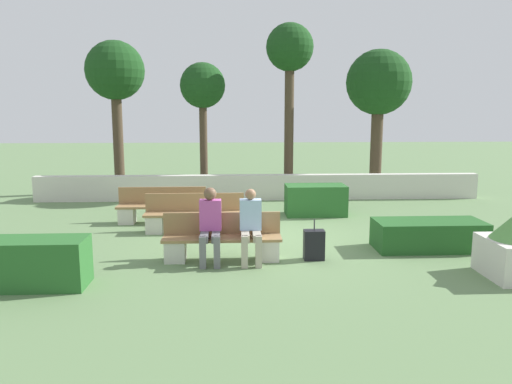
# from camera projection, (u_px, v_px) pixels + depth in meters

# --- Properties ---
(ground_plane) EXTENTS (60.00, 60.00, 0.00)m
(ground_plane) POSITION_uv_depth(u_px,v_px,m) (272.00, 238.00, 10.42)
(ground_plane) COLOR #607F51
(perimeter_wall) EXTENTS (13.11, 0.30, 0.75)m
(perimeter_wall) POSITION_uv_depth(u_px,v_px,m) (260.00, 187.00, 14.79)
(perimeter_wall) COLOR beige
(perimeter_wall) RESTS_ON ground_plane
(bench_front) EXTENTS (2.11, 0.48, 0.83)m
(bench_front) POSITION_uv_depth(u_px,v_px,m) (222.00, 242.00, 8.90)
(bench_front) COLOR #937047
(bench_front) RESTS_ON ground_plane
(bench_left_side) EXTENTS (2.08, 0.48, 0.83)m
(bench_left_side) POSITION_uv_depth(u_px,v_px,m) (162.00, 209.00, 11.82)
(bench_left_side) COLOR #937047
(bench_left_side) RESTS_ON ground_plane
(bench_right_side) EXTENTS (2.18, 0.48, 0.83)m
(bench_right_side) POSITION_uv_depth(u_px,v_px,m) (194.00, 217.00, 10.94)
(bench_right_side) COLOR #937047
(bench_right_side) RESTS_ON ground_plane
(person_seated_man) EXTENTS (0.38, 0.64, 1.32)m
(person_seated_man) POSITION_uv_depth(u_px,v_px,m) (210.00, 222.00, 8.69)
(person_seated_man) COLOR slate
(person_seated_man) RESTS_ON ground_plane
(person_seated_woman) EXTENTS (0.38, 0.64, 1.29)m
(person_seated_woman) POSITION_uv_depth(u_px,v_px,m) (251.00, 223.00, 8.72)
(person_seated_woman) COLOR #B2A893
(person_seated_woman) RESTS_ON ground_plane
(hedge_block_near_left) EXTENTS (2.06, 0.87, 0.56)m
(hedge_block_near_left) POSITION_uv_depth(u_px,v_px,m) (429.00, 235.00, 9.59)
(hedge_block_near_left) COLOR #235623
(hedge_block_near_left) RESTS_ON ground_plane
(hedge_block_near_right) EXTENTS (1.70, 0.69, 0.75)m
(hedge_block_near_right) POSITION_uv_depth(u_px,v_px,m) (30.00, 263.00, 7.52)
(hedge_block_near_right) COLOR #286028
(hedge_block_near_right) RESTS_ON ground_plane
(hedge_block_mid_left) EXTENTS (1.51, 0.79, 0.77)m
(hedge_block_mid_left) POSITION_uv_depth(u_px,v_px,m) (315.00, 200.00, 12.65)
(hedge_block_mid_left) COLOR #286028
(hedge_block_mid_left) RESTS_ON ground_plane
(suitcase) EXTENTS (0.37, 0.22, 0.74)m
(suitcase) POSITION_uv_depth(u_px,v_px,m) (314.00, 245.00, 8.91)
(suitcase) COLOR black
(suitcase) RESTS_ON ground_plane
(tree_leftmost) EXTENTS (1.85, 1.85, 4.79)m
(tree_leftmost) POSITION_uv_depth(u_px,v_px,m) (115.00, 74.00, 15.65)
(tree_leftmost) COLOR #473828
(tree_leftmost) RESTS_ON ground_plane
(tree_center_left) EXTENTS (1.41, 1.41, 4.09)m
(tree_center_left) POSITION_uv_depth(u_px,v_px,m) (203.00, 89.00, 15.48)
(tree_center_left) COLOR #473828
(tree_center_left) RESTS_ON ground_plane
(tree_center_right) EXTENTS (1.45, 1.45, 5.25)m
(tree_center_right) POSITION_uv_depth(u_px,v_px,m) (290.00, 56.00, 15.17)
(tree_center_right) COLOR #473828
(tree_center_right) RESTS_ON ground_plane
(tree_rightmost) EXTENTS (2.08, 2.08, 4.56)m
(tree_rightmost) POSITION_uv_depth(u_px,v_px,m) (379.00, 85.00, 16.00)
(tree_rightmost) COLOR #473828
(tree_rightmost) RESTS_ON ground_plane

